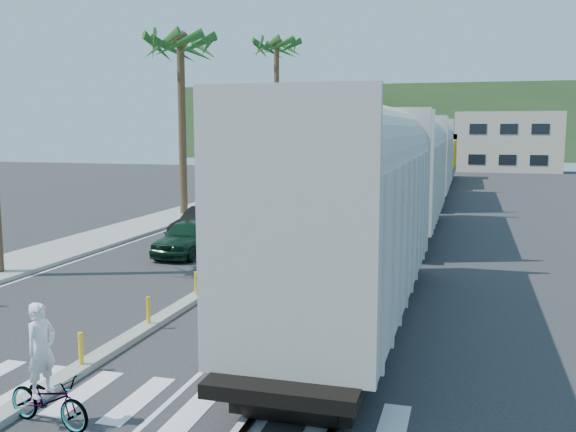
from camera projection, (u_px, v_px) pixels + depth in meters
name	position (u px, v px, depth m)	size (l,w,h in m)	color
ground	(107.00, 355.00, 14.65)	(140.00, 140.00, 0.00)	#28282B
sidewalk	(201.00, 208.00, 40.76)	(3.00, 90.00, 0.15)	gray
rails	(421.00, 210.00, 39.99)	(1.56, 100.00, 0.06)	black
median	(313.00, 225.00, 33.67)	(0.45, 60.00, 0.85)	gray
crosswalk	(53.00, 389.00, 12.74)	(14.00, 2.20, 0.01)	silver
lane_markings	(298.00, 213.00, 39.06)	(9.42, 90.00, 0.01)	silver
freight_train	(417.00, 168.00, 36.22)	(3.00, 60.94, 5.85)	beige
palm_trees	(188.00, 29.00, 37.00)	(3.50, 37.20, 13.75)	brown
buildings	(358.00, 134.00, 84.09)	(38.00, 27.00, 10.00)	beige
hillside	(423.00, 123.00, 109.15)	(80.00, 20.00, 12.00)	#385628
car_lead	(189.00, 237.00, 26.16)	(1.80, 4.32, 1.46)	black
car_second	(205.00, 223.00, 29.75)	(1.87, 4.66, 1.51)	black
car_third	(253.00, 207.00, 35.97)	(2.47, 5.11, 1.43)	black
car_rear	(284.00, 199.00, 40.68)	(2.13, 4.59, 1.27)	#AEB1B4
cyclist	(47.00, 388.00, 11.09)	(1.31, 2.04, 2.20)	#9EA0A5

